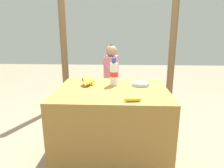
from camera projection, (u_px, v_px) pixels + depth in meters
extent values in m
plane|color=gray|center=(112.00, 151.00, 2.32)|extent=(12.00, 12.00, 0.00)
cube|color=olive|center=(112.00, 121.00, 2.22)|extent=(1.18, 0.95, 0.76)
sphere|color=#4C381E|center=(84.00, 80.00, 2.26)|extent=(0.05, 0.05, 0.05)
ellipsoid|color=yellow|center=(85.00, 81.00, 2.21)|extent=(0.08, 0.16, 0.11)
ellipsoid|color=yellow|center=(86.00, 81.00, 2.21)|extent=(0.12, 0.15, 0.09)
ellipsoid|color=yellow|center=(87.00, 81.00, 2.23)|extent=(0.13, 0.12, 0.08)
ellipsoid|color=yellow|center=(89.00, 80.00, 2.25)|extent=(0.14, 0.06, 0.11)
ellipsoid|color=yellow|center=(89.00, 80.00, 2.27)|extent=(0.16, 0.07, 0.09)
ellipsoid|color=yellow|center=(88.00, 79.00, 2.29)|extent=(0.14, 0.11, 0.09)
ellipsoid|color=yellow|center=(88.00, 78.00, 2.31)|extent=(0.12, 0.16, 0.13)
ellipsoid|color=yellow|center=(86.00, 79.00, 2.31)|extent=(0.08, 0.16, 0.12)
cylinder|color=silver|center=(141.00, 84.00, 2.25)|extent=(0.19, 0.19, 0.03)
torus|color=silver|center=(141.00, 83.00, 2.25)|extent=(0.19, 0.19, 0.01)
cylinder|color=#D1B77A|center=(141.00, 82.00, 2.25)|extent=(0.17, 0.17, 0.01)
cylinder|color=white|center=(114.00, 74.00, 2.25)|extent=(0.09, 0.09, 0.25)
cylinder|color=red|center=(114.00, 74.00, 2.25)|extent=(0.09, 0.09, 0.06)
cylinder|color=#33477F|center=(114.00, 61.00, 2.21)|extent=(0.05, 0.05, 0.05)
torus|color=#33477F|center=(114.00, 57.00, 2.20)|extent=(0.04, 0.01, 0.04)
ellipsoid|color=yellow|center=(133.00, 99.00, 1.74)|extent=(0.17, 0.06, 0.04)
cube|color=brown|center=(117.00, 84.00, 3.53)|extent=(1.33, 0.32, 0.04)
cube|color=brown|center=(85.00, 98.00, 3.50)|extent=(0.06, 0.06, 0.42)
cube|color=brown|center=(149.00, 99.00, 3.45)|extent=(0.06, 0.06, 0.42)
cube|color=brown|center=(87.00, 94.00, 3.74)|extent=(0.06, 0.06, 0.42)
cube|color=brown|center=(148.00, 95.00, 3.68)|extent=(0.06, 0.06, 0.42)
cylinder|color=#232328|center=(96.00, 97.00, 3.52)|extent=(0.09, 0.09, 0.46)
cylinder|color=#232328|center=(103.00, 84.00, 3.44)|extent=(0.31, 0.13, 0.09)
cylinder|color=#232328|center=(99.00, 93.00, 3.70)|extent=(0.09, 0.09, 0.46)
cylinder|color=#232328|center=(105.00, 81.00, 3.61)|extent=(0.31, 0.13, 0.09)
cube|color=#C67589|center=(111.00, 70.00, 3.44)|extent=(0.24, 0.36, 0.48)
cylinder|color=#C67589|center=(108.00, 67.00, 3.27)|extent=(0.21, 0.09, 0.25)
cylinder|color=#C67589|center=(111.00, 64.00, 3.58)|extent=(0.21, 0.09, 0.25)
sphere|color=tan|center=(111.00, 51.00, 3.36)|extent=(0.19, 0.19, 0.19)
sphere|color=black|center=(111.00, 47.00, 3.34)|extent=(0.07, 0.07, 0.07)
sphere|color=#4C381E|center=(138.00, 80.00, 3.50)|extent=(0.05, 0.05, 0.05)
ellipsoid|color=#9EB24C|center=(139.00, 81.00, 3.45)|extent=(0.09, 0.16, 0.09)
ellipsoid|color=#9EB24C|center=(141.00, 81.00, 3.48)|extent=(0.13, 0.08, 0.09)
ellipsoid|color=#9EB24C|center=(140.00, 80.00, 3.52)|extent=(0.13, 0.09, 0.09)
ellipsoid|color=#9EB24C|center=(138.00, 80.00, 3.55)|extent=(0.05, 0.13, 0.11)
cylinder|color=brown|center=(64.00, 45.00, 3.58)|extent=(0.12, 0.12, 2.21)
cylinder|color=brown|center=(173.00, 45.00, 3.49)|extent=(0.12, 0.12, 2.21)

